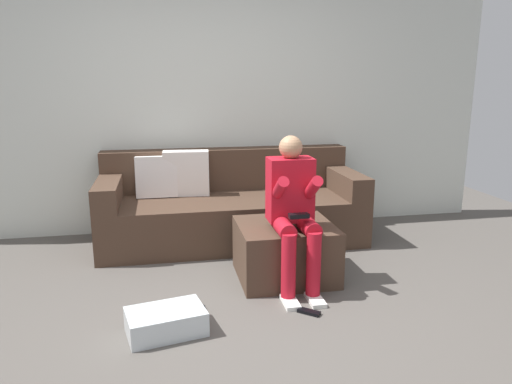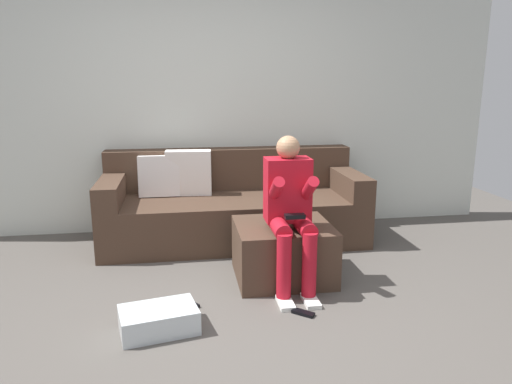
{
  "view_description": "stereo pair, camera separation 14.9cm",
  "coord_description": "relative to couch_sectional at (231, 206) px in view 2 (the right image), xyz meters",
  "views": [
    {
      "loc": [
        -0.41,
        -2.65,
        1.51
      ],
      "look_at": [
        0.35,
        1.19,
        0.58
      ],
      "focal_mm": 33.61,
      "sensor_mm": 36.0,
      "label": 1
    },
    {
      "loc": [
        -0.26,
        -2.68,
        1.51
      ],
      "look_at": [
        0.35,
        1.19,
        0.58
      ],
      "focal_mm": 33.61,
      "sensor_mm": 36.0,
      "label": 2
    }
  ],
  "objects": [
    {
      "name": "ground_plane",
      "position": [
        -0.19,
        -1.72,
        -0.32
      ],
      "size": [
        7.7,
        7.7,
        0.0
      ],
      "primitive_type": "plane",
      "color": "#544F49"
    },
    {
      "name": "person_seated",
      "position": [
        0.3,
        -1.17,
        0.3
      ],
      "size": [
        0.33,
        0.59,
        1.11
      ],
      "color": "red",
      "rests_on": "ground_plane"
    },
    {
      "name": "remote_by_storage_bin",
      "position": [
        -0.44,
        -1.43,
        -0.31
      ],
      "size": [
        0.14,
        0.12,
        0.02
      ],
      "primitive_type": "cube",
      "rotation": [
        0.0,
        0.0,
        0.63
      ],
      "color": "black",
      "rests_on": "ground_plane"
    },
    {
      "name": "remote_near_ottoman",
      "position": [
        0.3,
        -1.61,
        -0.31
      ],
      "size": [
        0.15,
        0.14,
        0.02
      ],
      "primitive_type": "cube",
      "rotation": [
        0.0,
        0.0,
        -0.71
      ],
      "color": "black",
      "rests_on": "ground_plane"
    },
    {
      "name": "storage_bin",
      "position": [
        -0.63,
        -1.68,
        -0.24
      ],
      "size": [
        0.51,
        0.38,
        0.15
      ],
      "primitive_type": "cube",
      "rotation": [
        0.0,
        0.0,
        0.2
      ],
      "color": "silver",
      "rests_on": "ground_plane"
    },
    {
      "name": "ottoman",
      "position": [
        0.29,
        -1.0,
        -0.11
      ],
      "size": [
        0.72,
        0.65,
        0.43
      ],
      "primitive_type": "cube",
      "color": "#473326",
      "rests_on": "ground_plane"
    },
    {
      "name": "wall_back",
      "position": [
        -0.19,
        0.45,
        0.9
      ],
      "size": [
        5.92,
        0.1,
        2.44
      ],
      "primitive_type": "cube",
      "color": "silver",
      "rests_on": "ground_plane"
    },
    {
      "name": "couch_sectional",
      "position": [
        0.0,
        0.0,
        0.0
      ],
      "size": [
        2.41,
        0.94,
        0.85
      ],
      "color": "#473326",
      "rests_on": "ground_plane"
    }
  ]
}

